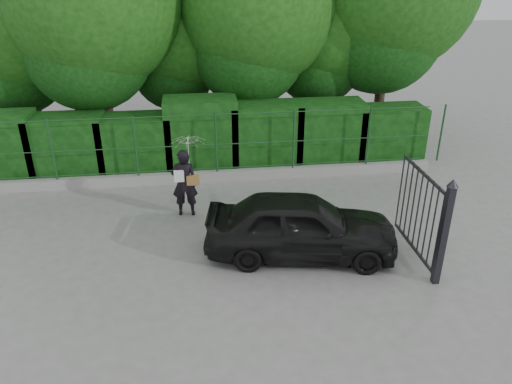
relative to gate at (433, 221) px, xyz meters
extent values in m
plane|color=gray|center=(-4.60, 0.72, -1.19)|extent=(80.00, 80.00, 0.00)
cube|color=#9E9E99|center=(-4.60, 5.22, -1.04)|extent=(14.00, 0.25, 0.30)
cylinder|color=#1B4721|center=(-8.80, 5.22, 0.01)|extent=(0.06, 0.06, 1.80)
cylinder|color=#1B4721|center=(-6.50, 5.22, 0.01)|extent=(0.06, 0.06, 1.80)
cylinder|color=#1B4721|center=(-4.20, 5.22, 0.01)|extent=(0.06, 0.06, 1.80)
cylinder|color=#1B4721|center=(-1.90, 5.22, 0.01)|extent=(0.06, 0.06, 1.80)
cylinder|color=#1B4721|center=(0.40, 5.22, 0.01)|extent=(0.06, 0.06, 1.80)
cylinder|color=#1B4721|center=(2.70, 5.22, 0.01)|extent=(0.06, 0.06, 1.80)
cylinder|color=#1B4721|center=(-4.60, 5.22, -0.79)|extent=(13.60, 0.03, 0.03)
cylinder|color=#1B4721|center=(-4.60, 5.22, -0.04)|extent=(13.60, 0.03, 0.03)
cylinder|color=#1B4721|center=(-4.60, 5.22, 0.86)|extent=(13.60, 0.03, 0.03)
cube|color=black|center=(-8.60, 6.22, -0.25)|extent=(2.20, 1.20, 1.87)
cube|color=black|center=(-6.60, 6.22, -0.29)|extent=(2.20, 1.20, 1.80)
cube|color=black|center=(-4.60, 6.22, -0.05)|extent=(2.20, 1.20, 2.27)
cube|color=black|center=(-2.60, 6.22, -0.17)|extent=(2.20, 1.20, 2.03)
cube|color=black|center=(-0.60, 6.22, -0.18)|extent=(2.20, 1.20, 2.02)
cube|color=black|center=(1.40, 6.22, -0.29)|extent=(2.20, 1.20, 1.79)
cylinder|color=black|center=(-10.10, 8.72, 0.69)|extent=(0.36, 0.36, 3.75)
sphere|color=#14470F|center=(-10.10, 8.72, 2.94)|extent=(4.50, 4.50, 4.50)
cylinder|color=black|center=(-7.60, 7.92, 1.06)|extent=(0.36, 0.36, 4.50)
cylinder|color=black|center=(-5.10, 9.22, 0.44)|extent=(0.36, 0.36, 3.25)
sphere|color=#14470F|center=(-5.10, 9.22, 2.39)|extent=(3.90, 3.90, 3.90)
cylinder|color=black|center=(-2.60, 8.22, 0.94)|extent=(0.36, 0.36, 4.25)
sphere|color=#14470F|center=(-2.60, 8.22, 3.49)|extent=(5.10, 5.10, 5.10)
cylinder|color=black|center=(-0.10, 8.92, 0.56)|extent=(0.36, 0.36, 3.50)
sphere|color=#14470F|center=(-0.10, 8.92, 2.66)|extent=(4.20, 4.20, 4.20)
cylinder|color=black|center=(1.90, 8.52, 1.19)|extent=(0.36, 0.36, 4.75)
cube|color=#232329|center=(0.00, -0.48, -0.09)|extent=(0.14, 0.14, 2.20)
cone|color=#232329|center=(0.00, -0.48, 1.09)|extent=(0.22, 0.22, 0.16)
cube|color=#232329|center=(0.00, 0.67, -1.04)|extent=(0.05, 2.00, 0.06)
cube|color=#232329|center=(0.00, 0.67, 0.76)|extent=(0.05, 2.00, 0.06)
cylinder|color=#232329|center=(0.00, -0.28, -0.14)|extent=(0.04, 0.04, 1.90)
cylinder|color=#232329|center=(0.00, -0.03, -0.14)|extent=(0.04, 0.04, 1.90)
cylinder|color=#232329|center=(0.00, 0.22, -0.14)|extent=(0.04, 0.04, 1.90)
cylinder|color=#232329|center=(0.00, 0.47, -0.14)|extent=(0.04, 0.04, 1.90)
cylinder|color=#232329|center=(0.00, 0.72, -0.14)|extent=(0.04, 0.04, 1.90)
cylinder|color=#232329|center=(0.00, 0.97, -0.14)|extent=(0.04, 0.04, 1.90)
cylinder|color=#232329|center=(0.00, 1.22, -0.14)|extent=(0.04, 0.04, 1.90)
cylinder|color=#232329|center=(0.00, 1.47, -0.14)|extent=(0.04, 0.04, 1.90)
cylinder|color=#232329|center=(0.00, 1.72, -0.14)|extent=(0.04, 0.04, 1.90)
imported|color=black|center=(-5.13, 3.20, -0.29)|extent=(0.68, 0.47, 1.80)
imported|color=white|center=(-4.98, 3.25, 0.52)|extent=(0.91, 0.92, 0.83)
cube|color=olive|center=(-4.91, 3.12, -0.18)|extent=(0.32, 0.15, 0.24)
cube|color=white|center=(-5.25, 3.08, -0.04)|extent=(0.25, 0.02, 0.32)
imported|color=black|center=(-2.56, 0.96, -0.46)|extent=(4.47, 2.38, 1.45)
camera|label=1|loc=(-4.77, -8.48, 5.03)|focal=35.00mm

